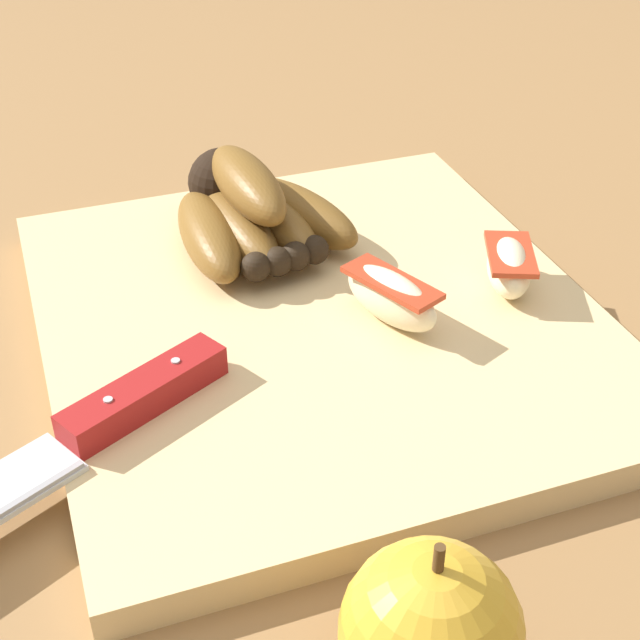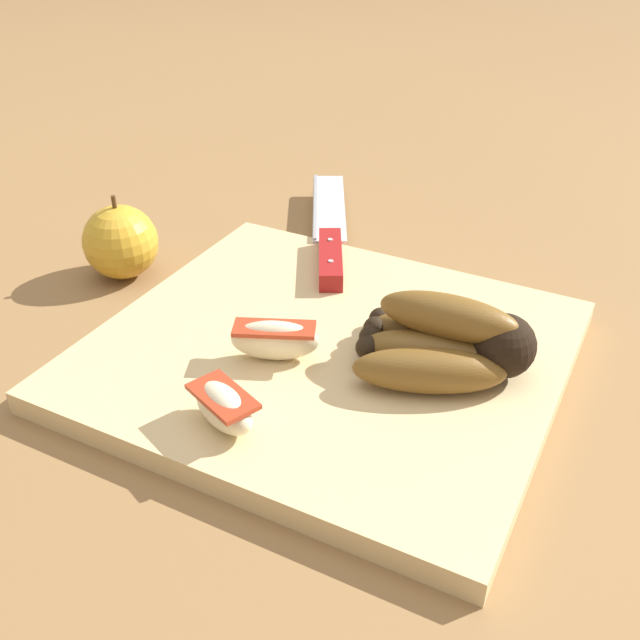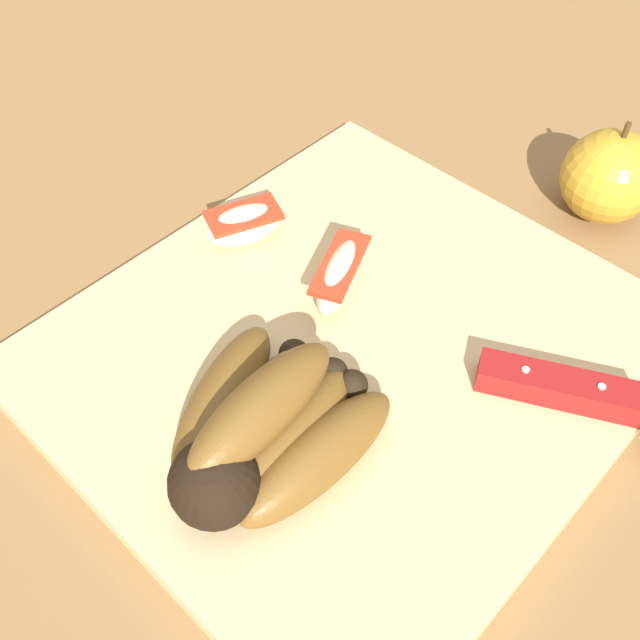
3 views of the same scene
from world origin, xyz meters
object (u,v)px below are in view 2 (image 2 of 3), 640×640
(apple_wedge_middle, at_px, (224,407))
(whole_apple, at_px, (121,242))
(apple_wedge_near, at_px, (275,339))
(chefs_knife, at_px, (329,239))
(banana_bunch, at_px, (447,340))

(apple_wedge_middle, xyz_separation_m, whole_apple, (-0.23, 0.16, 0.00))
(apple_wedge_near, bearing_deg, chefs_knife, 104.64)
(banana_bunch, distance_m, apple_wedge_near, 0.13)
(banana_bunch, bearing_deg, apple_wedge_near, -156.28)
(apple_wedge_near, bearing_deg, banana_bunch, 23.72)
(apple_wedge_near, xyz_separation_m, apple_wedge_middle, (0.01, -0.09, -0.00))
(chefs_knife, bearing_deg, apple_wedge_near, -75.36)
(apple_wedge_middle, bearing_deg, whole_apple, 144.59)
(chefs_knife, bearing_deg, banana_bunch, -39.76)
(banana_bunch, relative_size, chefs_knife, 0.52)
(chefs_knife, height_order, apple_wedge_near, apple_wedge_near)
(banana_bunch, bearing_deg, apple_wedge_middle, -129.06)
(apple_wedge_near, distance_m, whole_apple, 0.24)
(apple_wedge_middle, bearing_deg, apple_wedge_near, 96.14)
(apple_wedge_middle, bearing_deg, banana_bunch, 50.94)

